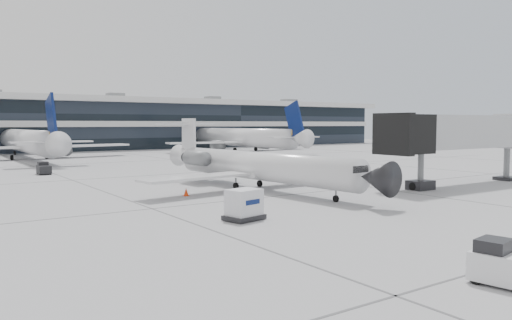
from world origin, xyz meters
TOP-DOWN VIEW (x-y plane):
  - ground at (0.00, 0.00)m, footprint 220.00×220.00m
  - terminal at (0.00, 82.00)m, footprint 170.00×22.00m
  - bg_jet_center at (-8.00, 55.00)m, footprint 32.00×40.00m
  - bg_jet_right at (32.00, 55.00)m, footprint 32.00×40.00m
  - regional_jet at (1.09, 4.29)m, footprint 21.06×26.31m
  - jet_bridge at (19.71, -4.00)m, footprint 20.23×4.49m
  - baggage_tug at (-6.02, -21.47)m, footprint 1.84×2.64m
  - cargo_uld at (-7.11, -6.59)m, footprint 2.43×2.00m
  - traffic_cone at (-5.54, 4.00)m, footprint 0.51×0.51m
  - far_tug at (-11.04, 27.65)m, footprint 1.30×2.16m

SIDE VIEW (x-z plane):
  - ground at x=0.00m, z-range 0.00..0.00m
  - bg_jet_center at x=-8.00m, z-range -4.80..4.80m
  - bg_jet_right at x=32.00m, z-range -4.80..4.80m
  - traffic_cone at x=-5.54m, z-range -0.02..0.59m
  - far_tug at x=-11.04m, z-range -0.07..1.29m
  - baggage_tug at x=-6.02m, z-range -0.08..1.46m
  - cargo_uld at x=-7.11m, z-range 0.01..1.76m
  - regional_jet at x=1.09m, z-range -0.96..5.11m
  - jet_bridge at x=19.71m, z-range 1.49..8.00m
  - terminal at x=0.00m, z-range 0.00..10.00m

